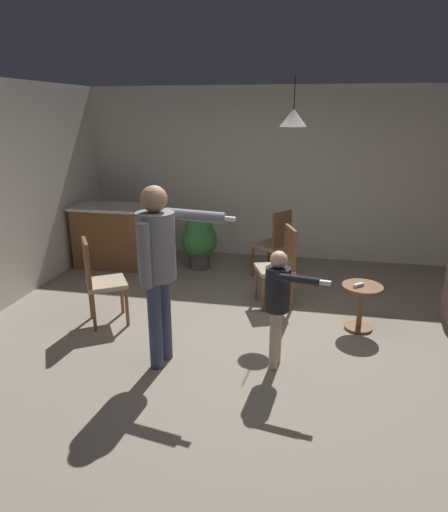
{
  "coord_description": "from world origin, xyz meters",
  "views": [
    {
      "loc": [
        0.49,
        -3.99,
        2.34
      ],
      "look_at": [
        -0.31,
        -0.0,
        1.0
      ],
      "focal_mm": 31.19,
      "sensor_mm": 36.0,
      "label": 1
    }
  ],
  "objects_px": {
    "dining_chair_centre_back": "(280,264)",
    "dining_chair_near_wall": "(275,242)",
    "potted_plant_corner": "(199,239)",
    "spare_remote_on_table": "(359,285)",
    "kitchen_counter": "(116,236)",
    "side_table_by_couch": "(361,302)",
    "person_adult": "(158,258)",
    "dining_chair_by_counter": "(99,278)",
    "person_child": "(278,297)"
  },
  "relations": [
    {
      "from": "dining_chair_centre_back",
      "to": "dining_chair_near_wall",
      "type": "bearing_deg",
      "value": -11.73
    },
    {
      "from": "dining_chair_near_wall",
      "to": "dining_chair_centre_back",
      "type": "distance_m",
      "value": 0.95
    },
    {
      "from": "potted_plant_corner",
      "to": "spare_remote_on_table",
      "type": "bearing_deg",
      "value": -36.89
    },
    {
      "from": "kitchen_counter",
      "to": "side_table_by_couch",
      "type": "height_order",
      "value": "kitchen_counter"
    },
    {
      "from": "dining_chair_near_wall",
      "to": "person_adult",
      "type": "bearing_deg",
      "value": -164.08
    },
    {
      "from": "dining_chair_by_counter",
      "to": "dining_chair_centre_back",
      "type": "height_order",
      "value": "same"
    },
    {
      "from": "side_table_by_couch",
      "to": "dining_chair_centre_back",
      "type": "distance_m",
      "value": 1.07
    },
    {
      "from": "person_child",
      "to": "spare_remote_on_table",
      "type": "bearing_deg",
      "value": 147.74
    },
    {
      "from": "dining_chair_by_counter",
      "to": "dining_chair_near_wall",
      "type": "xyz_separation_m",
      "value": [
        1.8,
        1.84,
        0.0
      ]
    },
    {
      "from": "dining_chair_by_counter",
      "to": "person_adult",
      "type": "bearing_deg",
      "value": 21.98
    },
    {
      "from": "side_table_by_couch",
      "to": "potted_plant_corner",
      "type": "relative_size",
      "value": 0.61
    },
    {
      "from": "dining_chair_by_counter",
      "to": "dining_chair_near_wall",
      "type": "bearing_deg",
      "value": 102.84
    },
    {
      "from": "side_table_by_couch",
      "to": "potted_plant_corner",
      "type": "distance_m",
      "value": 2.77
    },
    {
      "from": "kitchen_counter",
      "to": "dining_chair_by_counter",
      "type": "distance_m",
      "value": 2.01
    },
    {
      "from": "kitchen_counter",
      "to": "person_child",
      "type": "xyz_separation_m",
      "value": [
        2.69,
        -2.42,
        0.24
      ]
    },
    {
      "from": "person_child",
      "to": "potted_plant_corner",
      "type": "height_order",
      "value": "person_child"
    },
    {
      "from": "side_table_by_couch",
      "to": "person_adult",
      "type": "distance_m",
      "value": 2.34
    },
    {
      "from": "person_child",
      "to": "dining_chair_near_wall",
      "type": "bearing_deg",
      "value": -164.89
    },
    {
      "from": "dining_chair_near_wall",
      "to": "dining_chair_centre_back",
      "type": "xyz_separation_m",
      "value": [
        0.15,
        -0.94,
        0.0
      ]
    },
    {
      "from": "kitchen_counter",
      "to": "dining_chair_near_wall",
      "type": "relative_size",
      "value": 1.26
    },
    {
      "from": "kitchen_counter",
      "to": "person_adult",
      "type": "xyz_separation_m",
      "value": [
        1.62,
        -2.58,
        0.59
      ]
    },
    {
      "from": "potted_plant_corner",
      "to": "dining_chair_near_wall",
      "type": "bearing_deg",
      "value": -9.56
    },
    {
      "from": "kitchen_counter",
      "to": "dining_chair_near_wall",
      "type": "bearing_deg",
      "value": -1.46
    },
    {
      "from": "person_child",
      "to": "dining_chair_near_wall",
      "type": "xyz_separation_m",
      "value": [
        -0.24,
        2.35,
        -0.17
      ]
    },
    {
      "from": "person_adult",
      "to": "dining_chair_by_counter",
      "type": "distance_m",
      "value": 1.28
    },
    {
      "from": "kitchen_counter",
      "to": "person_adult",
      "type": "relative_size",
      "value": 0.73
    },
    {
      "from": "side_table_by_couch",
      "to": "spare_remote_on_table",
      "type": "relative_size",
      "value": 4.0
    },
    {
      "from": "kitchen_counter",
      "to": "potted_plant_corner",
      "type": "distance_m",
      "value": 1.3
    },
    {
      "from": "side_table_by_couch",
      "to": "dining_chair_centre_back",
      "type": "bearing_deg",
      "value": 152.85
    },
    {
      "from": "dining_chair_centre_back",
      "to": "person_adult",
      "type": "bearing_deg",
      "value": 127.05
    },
    {
      "from": "person_child",
      "to": "dining_chair_near_wall",
      "type": "relative_size",
      "value": 1.15
    },
    {
      "from": "side_table_by_couch",
      "to": "person_child",
      "type": "relative_size",
      "value": 0.45
    },
    {
      "from": "kitchen_counter",
      "to": "person_adult",
      "type": "bearing_deg",
      "value": -57.9
    },
    {
      "from": "person_child",
      "to": "dining_chair_by_counter",
      "type": "distance_m",
      "value": 2.11
    },
    {
      "from": "kitchen_counter",
      "to": "dining_chair_centre_back",
      "type": "xyz_separation_m",
      "value": [
        2.61,
        -1.0,
        0.07
      ]
    },
    {
      "from": "person_child",
      "to": "potted_plant_corner",
      "type": "relative_size",
      "value": 1.36
    },
    {
      "from": "spare_remote_on_table",
      "to": "dining_chair_centre_back",
      "type": "bearing_deg",
      "value": 149.58
    },
    {
      "from": "person_adult",
      "to": "potted_plant_corner",
      "type": "relative_size",
      "value": 2.04
    },
    {
      "from": "person_child",
      "to": "potted_plant_corner",
      "type": "xyz_separation_m",
      "value": [
        -1.41,
        2.55,
        -0.25
      ]
    },
    {
      "from": "side_table_by_couch",
      "to": "dining_chair_by_counter",
      "type": "bearing_deg",
      "value": -171.64
    },
    {
      "from": "dining_chair_near_wall",
      "to": "dining_chair_centre_back",
      "type": "relative_size",
      "value": 1.0
    },
    {
      "from": "dining_chair_by_counter",
      "to": "kitchen_counter",
      "type": "bearing_deg",
      "value": 166.37
    },
    {
      "from": "kitchen_counter",
      "to": "spare_remote_on_table",
      "type": "bearing_deg",
      "value": -23.51
    },
    {
      "from": "person_adult",
      "to": "dining_chair_by_counter",
      "type": "xyz_separation_m",
      "value": [
        -0.96,
        0.68,
        -0.53
      ]
    },
    {
      "from": "kitchen_counter",
      "to": "person_adult",
      "type": "distance_m",
      "value": 3.1
    },
    {
      "from": "dining_chair_near_wall",
      "to": "spare_remote_on_table",
      "type": "distance_m",
      "value": 1.79
    },
    {
      "from": "dining_chair_near_wall",
      "to": "dining_chair_centre_back",
      "type": "height_order",
      "value": "same"
    },
    {
      "from": "person_adult",
      "to": "spare_remote_on_table",
      "type": "bearing_deg",
      "value": 129.21
    },
    {
      "from": "kitchen_counter",
      "to": "potted_plant_corner",
      "type": "relative_size",
      "value": 1.49
    },
    {
      "from": "kitchen_counter",
      "to": "potted_plant_corner",
      "type": "xyz_separation_m",
      "value": [
        1.29,
        0.13,
        -0.01
      ]
    }
  ]
}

